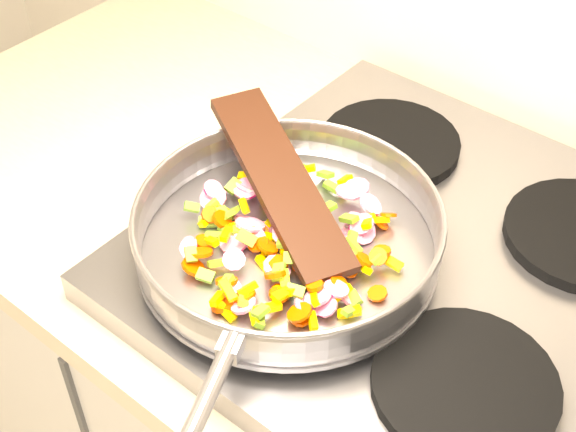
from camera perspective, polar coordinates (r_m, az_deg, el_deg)
The scene contains 7 objects.
cooktop at distance 0.98m, azimuth 9.31°, elevation -3.25°, with size 0.60×0.60×0.04m, color #939399.
grate_fl at distance 0.94m, azimuth -2.35°, elevation -2.95°, with size 0.19×0.19×0.02m, color black.
grate_fr at distance 0.84m, azimuth 12.47°, elevation -11.62°, with size 0.19×0.19×0.02m, color black.
grate_bl at distance 1.11m, azimuth 7.27°, elevation 5.15°, with size 0.19×0.19×0.02m, color black.
saute_pan at distance 0.91m, azimuth -0.03°, elevation -1.04°, with size 0.40×0.54×0.06m.
vegetable_heap at distance 0.92m, azimuth -0.17°, elevation -1.57°, with size 0.28×0.27×0.05m.
wooden_spatula at distance 0.94m, azimuth -0.56°, elevation 2.55°, with size 0.29×0.07×0.01m, color black.
Camera 1 is at (-0.40, 1.05, 1.62)m, focal length 50.00 mm.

